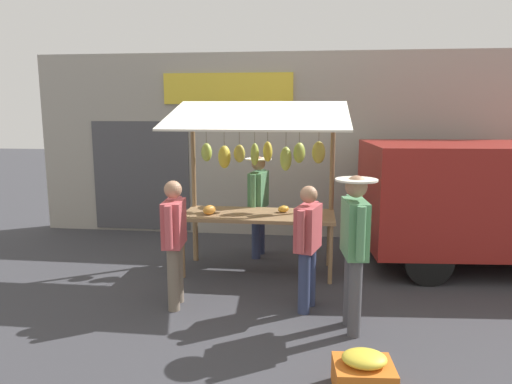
# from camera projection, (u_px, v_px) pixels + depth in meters

# --- Properties ---
(ground_plane) EXTENTS (40.00, 40.00, 0.00)m
(ground_plane) POSITION_uv_depth(u_px,v_px,m) (258.00, 271.00, 7.11)
(ground_plane) COLOR #38383D
(street_backdrop) EXTENTS (9.00, 0.30, 3.40)m
(street_backdrop) POSITION_uv_depth(u_px,v_px,m) (269.00, 146.00, 8.97)
(street_backdrop) COLOR #9E998E
(street_backdrop) RESTS_ON ground
(market_stall) EXTENTS (2.50, 1.46, 2.50)m
(market_stall) POSITION_uv_depth(u_px,v_px,m) (259.00, 166.00, 6.91)
(market_stall) COLOR olive
(market_stall) RESTS_ON ground
(vendor_with_sunhat) EXTENTS (0.42, 0.69, 1.64)m
(vendor_with_sunhat) POSITION_uv_depth(u_px,v_px,m) (258.00, 198.00, 7.69)
(vendor_with_sunhat) COLOR navy
(vendor_with_sunhat) RESTS_ON ground
(shopper_with_shopping_bag) EXTENTS (0.44, 0.72, 1.71)m
(shopper_with_shopping_bag) POSITION_uv_depth(u_px,v_px,m) (354.00, 240.00, 5.05)
(shopper_with_shopping_bag) COLOR #4C4C51
(shopper_with_shopping_bag) RESTS_ON ground
(shopper_in_grey_tee) EXTENTS (0.26, 0.67, 1.56)m
(shopper_in_grey_tee) POSITION_uv_depth(u_px,v_px,m) (174.00, 236.00, 5.71)
(shopper_in_grey_tee) COLOR #726656
(shopper_in_grey_tee) RESTS_ON ground
(shopper_in_striped_shirt) EXTENTS (0.33, 0.64, 1.51)m
(shopper_in_striped_shirt) POSITION_uv_depth(u_px,v_px,m) (308.00, 240.00, 5.63)
(shopper_in_striped_shirt) COLOR navy
(shopper_in_striped_shirt) RESTS_ON ground
(parked_van) EXTENTS (4.53, 2.18, 1.88)m
(parked_van) POSITION_uv_depth(u_px,v_px,m) (505.00, 194.00, 7.13)
(parked_van) COLOR maroon
(parked_van) RESTS_ON ground
(produce_crate_near) EXTENTS (0.53, 0.45, 0.37)m
(produce_crate_near) POSITION_uv_depth(u_px,v_px,m) (364.00, 374.00, 4.05)
(produce_crate_near) COLOR #D1661E
(produce_crate_near) RESTS_ON ground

